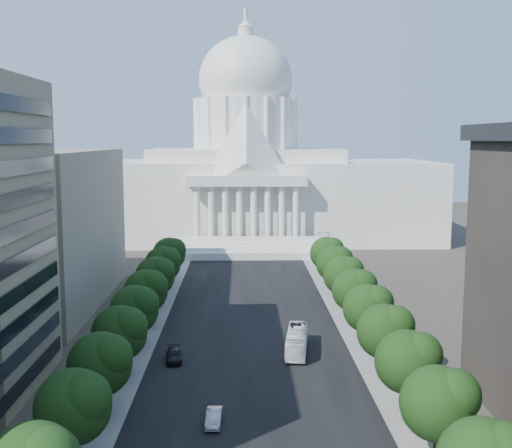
{
  "coord_description": "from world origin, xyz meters",
  "views": [
    {
      "loc": [
        -1.42,
        -24.28,
        32.24
      ],
      "look_at": [
        1.12,
        87.64,
        17.33
      ],
      "focal_mm": 45.0,
      "sensor_mm": 36.0,
      "label": 1
    }
  ],
  "objects": [
    {
      "name": "road_asphalt",
      "position": [
        0.0,
        90.0,
        0.0
      ],
      "size": [
        30.0,
        260.0,
        0.01
      ],
      "primitive_type": "cube",
      "color": "black",
      "rests_on": "ground"
    },
    {
      "name": "sidewalk_left",
      "position": [
        -19.0,
        90.0,
        0.0
      ],
      "size": [
        8.0,
        260.0,
        0.02
      ],
      "primitive_type": "cube",
      "color": "gray",
      "rests_on": "ground"
    },
    {
      "name": "sidewalk_right",
      "position": [
        19.0,
        90.0,
        0.0
      ],
      "size": [
        8.0,
        260.0,
        0.02
      ],
      "primitive_type": "cube",
      "color": "gray",
      "rests_on": "ground"
    },
    {
      "name": "capitol",
      "position": [
        0.0,
        184.89,
        20.01
      ],
      "size": [
        120.0,
        56.0,
        73.0
      ],
      "color": "white",
      "rests_on": "ground"
    },
    {
      "name": "office_block_left_far",
      "position": [
        -48.0,
        100.0,
        15.0
      ],
      "size": [
        38.0,
        52.0,
        30.0
      ],
      "primitive_type": "cube",
      "color": "gray",
      "rests_on": "ground"
    },
    {
      "name": "tree_l_c",
      "position": [
        -17.66,
        35.81,
        6.45
      ],
      "size": [
        7.79,
        7.6,
        9.97
      ],
      "color": "#33261C",
      "rests_on": "ground"
    },
    {
      "name": "tree_l_d",
      "position": [
        -17.66,
        47.81,
        6.45
      ],
      "size": [
        7.79,
        7.6,
        9.97
      ],
      "color": "#33261C",
      "rests_on": "ground"
    },
    {
      "name": "tree_l_e",
      "position": [
        -17.66,
        59.81,
        6.45
      ],
      "size": [
        7.79,
        7.6,
        9.97
      ],
      "color": "#33261C",
      "rests_on": "ground"
    },
    {
      "name": "tree_l_f",
      "position": [
        -17.66,
        71.81,
        6.45
      ],
      "size": [
        7.79,
        7.6,
        9.97
      ],
      "color": "#33261C",
      "rests_on": "ground"
    },
    {
      "name": "tree_l_g",
      "position": [
        -17.66,
        83.81,
        6.45
      ],
      "size": [
        7.79,
        7.6,
        9.97
      ],
      "color": "#33261C",
      "rests_on": "ground"
    },
    {
      "name": "tree_l_h",
      "position": [
        -17.66,
        95.81,
        6.45
      ],
      "size": [
        7.79,
        7.6,
        9.97
      ],
      "color": "#33261C",
      "rests_on": "ground"
    },
    {
      "name": "tree_l_i",
      "position": [
        -17.66,
        107.81,
        6.45
      ],
      "size": [
        7.79,
        7.6,
        9.97
      ],
      "color": "#33261C",
      "rests_on": "ground"
    },
    {
      "name": "tree_l_j",
      "position": [
        -17.66,
        119.81,
        6.45
      ],
      "size": [
        7.79,
        7.6,
        9.97
      ],
      "color": "#33261C",
      "rests_on": "ground"
    },
    {
      "name": "tree_r_c",
      "position": [
        18.34,
        35.81,
        6.45
      ],
      "size": [
        7.79,
        7.6,
        9.97
      ],
      "color": "#33261C",
      "rests_on": "ground"
    },
    {
      "name": "tree_r_d",
      "position": [
        18.34,
        47.81,
        6.45
      ],
      "size": [
        7.79,
        7.6,
        9.97
      ],
      "color": "#33261C",
      "rests_on": "ground"
    },
    {
      "name": "tree_r_e",
      "position": [
        18.34,
        59.81,
        6.45
      ],
      "size": [
        7.79,
        7.6,
        9.97
      ],
      "color": "#33261C",
      "rests_on": "ground"
    },
    {
      "name": "tree_r_f",
      "position": [
        18.34,
        71.81,
        6.45
      ],
      "size": [
        7.79,
        7.6,
        9.97
      ],
      "color": "#33261C",
      "rests_on": "ground"
    },
    {
      "name": "tree_r_g",
      "position": [
        18.34,
        83.81,
        6.45
      ],
      "size": [
        7.79,
        7.6,
        9.97
      ],
      "color": "#33261C",
      "rests_on": "ground"
    },
    {
      "name": "tree_r_h",
      "position": [
        18.34,
        95.81,
        6.45
      ],
      "size": [
        7.79,
        7.6,
        9.97
      ],
      "color": "#33261C",
      "rests_on": "ground"
    },
    {
      "name": "tree_r_i",
      "position": [
        18.34,
        107.81,
        6.45
      ],
      "size": [
        7.79,
        7.6,
        9.97
      ],
      "color": "#33261C",
      "rests_on": "ground"
    },
    {
      "name": "tree_r_j",
      "position": [
        18.34,
        119.81,
        6.45
      ],
      "size": [
        7.79,
        7.6,
        9.97
      ],
      "color": "#33261C",
      "rests_on": "ground"
    },
    {
      "name": "streetlight_b",
      "position": [
        19.9,
        35.0,
        5.82
      ],
      "size": [
        2.61,
        0.44,
        9.0
      ],
      "color": "gray",
      "rests_on": "ground"
    },
    {
      "name": "streetlight_c",
      "position": [
        19.9,
        60.0,
        5.82
      ],
      "size": [
        2.61,
        0.44,
        9.0
      ],
      "color": "gray",
      "rests_on": "ground"
    },
    {
      "name": "streetlight_d",
      "position": [
        19.9,
        85.0,
        5.82
      ],
      "size": [
        2.61,
        0.44,
        9.0
      ],
      "color": "gray",
      "rests_on": "ground"
    },
    {
      "name": "streetlight_e",
      "position": [
        19.9,
        110.0,
        5.82
      ],
      "size": [
        2.61,
        0.44,
        9.0
      ],
      "color": "gray",
      "rests_on": "ground"
    },
    {
      "name": "streetlight_f",
      "position": [
        19.9,
        135.0,
        5.82
      ],
      "size": [
        2.61,
        0.44,
        9.0
      ],
      "color": "gray",
      "rests_on": "ground"
    },
    {
      "name": "car_silver",
      "position": [
        -4.64,
        45.01,
        0.81
      ],
      "size": [
        1.87,
        4.99,
        1.63
      ],
      "primitive_type": "imported",
      "rotation": [
        0.0,
        0.0,
        -0.03
      ],
      "color": "#A5A8AD",
      "rests_on": "ground"
    },
    {
      "name": "car_dark_b",
      "position": [
        -11.37,
        66.06,
        0.82
      ],
      "size": [
        2.92,
        5.86,
        1.63
      ],
      "primitive_type": "imported",
      "rotation": [
        0.0,
        0.0,
        0.12
      ],
      "color": "black",
      "rests_on": "ground"
    },
    {
      "name": "city_bus",
      "position": [
        6.93,
        69.72,
        1.74
      ],
      "size": [
        4.52,
        12.76,
        3.48
      ],
      "primitive_type": "imported",
      "rotation": [
        0.0,
        0.0,
        -0.13
      ],
      "color": "white",
      "rests_on": "ground"
    }
  ]
}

